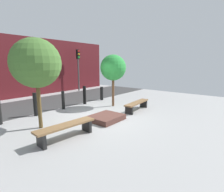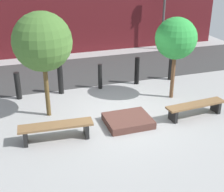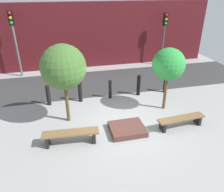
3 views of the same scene
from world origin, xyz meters
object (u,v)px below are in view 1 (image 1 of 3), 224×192
(tree_behind_right_bench, at_px, (113,68))
(bollard_far_right, at_px, (102,93))
(bollard_right, at_px, (85,95))
(bollard_center, at_px, (63,100))
(bench_right, at_px, (137,104))
(traffic_light_mid_west, at_px, (78,62))
(tree_behind_left_bench, at_px, (36,63))
(planter_bed, at_px, (106,118))
(bench_left, at_px, (66,128))
(bollard_left, at_px, (35,104))

(tree_behind_right_bench, distance_m, bollard_far_right, 2.44)
(tree_behind_right_bench, relative_size, bollard_right, 2.65)
(bollard_center, relative_size, bollard_far_right, 1.11)
(bench_right, xyz_separation_m, traffic_light_mid_west, (2.54, 7.31, 2.10))
(bollard_center, bearing_deg, tree_behind_left_bench, -143.65)
(bollard_right, xyz_separation_m, bollard_far_right, (1.48, 0.00, -0.10))
(planter_bed, distance_m, bollard_far_right, 4.17)
(bench_left, xyz_separation_m, planter_bed, (2.15, 0.20, -0.24))
(tree_behind_left_bench, height_order, bollard_center, tree_behind_left_bench)
(bench_right, distance_m, bollard_right, 3.19)
(traffic_light_mid_west, bearing_deg, bollard_left, -145.78)
(bench_right, bearing_deg, bench_left, 175.90)
(tree_behind_right_bench, distance_m, bollard_left, 4.26)
(bench_left, relative_size, bench_right, 1.02)
(tree_behind_left_bench, bearing_deg, bollard_left, 67.08)
(bollard_left, xyz_separation_m, traffic_light_mid_west, (6.17, 4.20, 1.89))
(planter_bed, height_order, tree_behind_left_bench, tree_behind_left_bench)
(bollard_right, bearing_deg, bollard_far_right, 0.00)
(planter_bed, distance_m, traffic_light_mid_west, 8.82)
(bollard_right, distance_m, bollard_far_right, 1.49)
(traffic_light_mid_west, bearing_deg, bench_right, -109.16)
(bollard_far_right, bearing_deg, planter_bed, -135.53)
(bollard_far_right, bearing_deg, bench_left, -148.71)
(bench_left, distance_m, planter_bed, 2.17)
(planter_bed, bearing_deg, tree_behind_left_bench, 148.35)
(bollard_left, bearing_deg, tree_behind_left_bench, -112.92)
(planter_bed, xyz_separation_m, traffic_light_mid_west, (4.69, 7.11, 2.31))
(bollard_left, distance_m, bollard_right, 2.96)
(bollard_far_right, xyz_separation_m, traffic_light_mid_west, (1.73, 4.20, 1.99))
(bench_right, bearing_deg, tree_behind_right_bench, 85.90)
(tree_behind_left_bench, height_order, bollard_left, tree_behind_left_bench)
(bollard_right, bearing_deg, bollard_left, 180.00)
(bollard_far_right, height_order, traffic_light_mid_west, traffic_light_mid_west)
(bollard_left, distance_m, traffic_light_mid_west, 7.70)
(tree_behind_left_bench, relative_size, bollard_left, 3.04)
(planter_bed, bearing_deg, bollard_far_right, 44.47)
(tree_behind_left_bench, xyz_separation_m, bollard_left, (0.67, 1.58, -1.81))
(planter_bed, relative_size, bollard_left, 1.25)
(tree_behind_right_bench, xyz_separation_m, bollard_center, (-2.15, 1.58, -1.63))
(bench_right, relative_size, bollard_center, 2.09)
(bollard_left, height_order, bollard_right, bollard_right)
(bench_left, bearing_deg, planter_bed, 9.41)
(tree_behind_left_bench, distance_m, bollard_right, 4.36)
(bollard_left, bearing_deg, tree_behind_right_bench, -23.55)
(bollard_far_right, distance_m, traffic_light_mid_west, 4.96)
(tree_behind_right_bench, relative_size, bollard_left, 2.66)
(bench_right, relative_size, planter_bed, 1.49)
(bollard_left, bearing_deg, bollard_far_right, 0.00)
(tree_behind_right_bench, bearing_deg, bollard_left, 156.45)
(bench_left, height_order, bollard_far_right, bollard_far_right)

